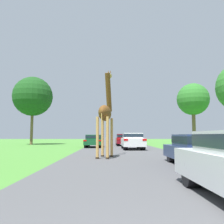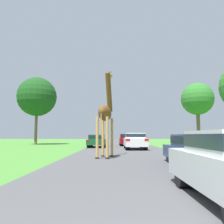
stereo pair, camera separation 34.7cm
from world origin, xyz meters
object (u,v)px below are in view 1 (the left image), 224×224
at_px(car_queue_left, 124,139).
at_px(tree_right_cluster, 193,100).
at_px(car_queue_right, 132,140).
at_px(car_far_ahead, 94,140).
at_px(tree_far_right, 33,97).
at_px(giraffe_near_road, 106,112).
at_px(car_verge_right, 200,149).

height_order(car_queue_left, tree_right_cluster, tree_right_cluster).
bearing_deg(car_queue_right, car_queue_left, 91.98).
height_order(car_queue_right, car_queue_left, car_queue_right).
xyz_separation_m(car_queue_right, car_far_ahead, (-3.72, 3.70, -0.07)).
xyz_separation_m(car_far_ahead, tree_right_cluster, (13.83, 8.53, 5.70)).
xyz_separation_m(tree_right_cluster, tree_far_right, (-22.69, -1.55, 0.13)).
relative_size(giraffe_near_road, car_far_ahead, 1.21).
bearing_deg(giraffe_near_road, car_verge_right, -34.16).
relative_size(car_far_ahead, car_verge_right, 0.94).
bearing_deg(tree_far_right, car_queue_left, -13.19).
distance_m(car_queue_right, car_queue_left, 7.79).
bearing_deg(car_far_ahead, giraffe_near_road, -83.33).
xyz_separation_m(giraffe_near_road, tree_far_right, (-10.23, 18.69, 3.98)).
bearing_deg(car_queue_left, tree_right_cluster, 23.16).
height_order(giraffe_near_road, car_far_ahead, giraffe_near_road).
xyz_separation_m(car_queue_right, car_verge_right, (1.56, -11.88, -0.10)).
xyz_separation_m(car_queue_left, car_far_ahead, (-3.45, -4.09, -0.04)).
distance_m(giraffe_near_road, car_queue_left, 16.05).
bearing_deg(tree_right_cluster, car_queue_right, -129.57).
relative_size(giraffe_near_road, tree_far_right, 0.58).
bearing_deg(tree_right_cluster, car_verge_right, -109.52).
height_order(car_verge_right, tree_right_cluster, tree_right_cluster).
bearing_deg(car_far_ahead, tree_far_right, 141.76).
xyz_separation_m(car_queue_left, tree_right_cluster, (10.37, 4.44, 5.66)).
bearing_deg(giraffe_near_road, car_queue_right, 84.07).
height_order(car_queue_right, tree_far_right, tree_far_right).
bearing_deg(giraffe_near_road, car_far_ahead, 107.10).
height_order(giraffe_near_road, tree_far_right, tree_far_right).
bearing_deg(car_queue_left, tree_far_right, 166.81).
distance_m(car_queue_right, tree_far_right, 17.48).
distance_m(giraffe_near_road, tree_far_right, 21.68).
height_order(tree_right_cluster, tree_far_right, tree_far_right).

